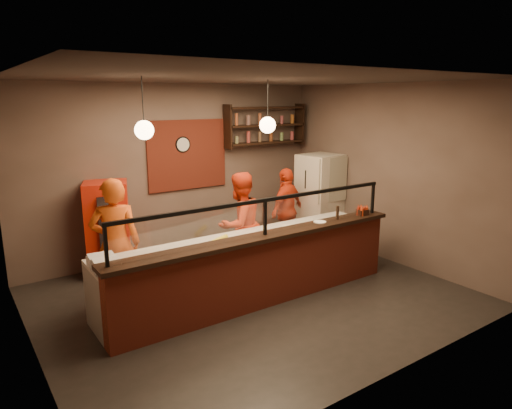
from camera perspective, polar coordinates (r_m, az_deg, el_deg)
floor at (r=7.05m, az=-0.36°, el=-11.46°), size 6.00×6.00×0.00m
ceiling at (r=6.42m, az=-0.41°, el=15.50°), size 6.00×6.00×0.00m
wall_back at (r=8.70m, az=-9.76°, el=4.11°), size 6.00×0.00×6.00m
wall_left at (r=5.49m, az=-27.19°, el=-2.42°), size 0.00×5.00×5.00m
wall_right at (r=8.58m, az=16.42°, el=3.65°), size 0.00×5.00×5.00m
wall_front at (r=4.76m, az=16.91°, el=-3.73°), size 6.00×0.00×6.00m
brick_patch at (r=8.71m, az=-8.55°, el=6.17°), size 1.60×0.04×1.30m
service_counter at (r=6.63m, az=1.11°, el=-8.42°), size 4.60×0.25×1.00m
counter_ledge at (r=6.45m, az=1.13°, el=-4.04°), size 4.70×0.37×0.06m
worktop_cabinet at (r=7.04m, az=-1.30°, el=-7.76°), size 4.60×0.75×0.85m
worktop at (r=6.89m, az=-1.32°, el=-4.26°), size 4.60×0.75×0.05m
sneeze_guard at (r=6.36m, az=1.15°, el=-1.11°), size 4.50×0.05×0.52m
wall_shelving at (r=9.42m, az=1.19°, el=9.87°), size 1.84×0.28×0.85m
wall_clock at (r=8.64m, az=-9.17°, el=7.42°), size 0.30×0.04×0.30m
pendant_left at (r=5.90m, az=-13.80°, el=9.04°), size 0.24×0.24×0.77m
pendant_right at (r=6.82m, az=1.46°, el=9.91°), size 0.24×0.24×0.77m
cook_left at (r=6.70m, az=-17.15°, el=-4.76°), size 0.80×0.66×1.89m
cook_mid at (r=7.62m, az=-2.03°, el=-2.52°), size 0.96×0.81×1.76m
cook_right at (r=8.84m, az=3.86°, el=-0.71°), size 1.04×0.70×1.65m
fridge at (r=9.36m, az=7.94°, el=0.59°), size 0.85×0.80×1.85m
red_cooler at (r=8.03m, az=-17.99°, el=-2.92°), size 0.86×0.82×1.60m
pizza_dough at (r=7.33m, az=4.92°, el=-2.98°), size 0.60×0.60×0.01m
prep_tub_a at (r=6.04m, az=-18.84°, el=-6.62°), size 0.32×0.29×0.14m
prep_tub_b at (r=6.00m, az=-18.75°, el=-6.65°), size 0.33×0.27×0.15m
prep_tub_c at (r=5.81m, az=-18.15°, el=-7.25°), size 0.33×0.27×0.15m
rolling_pin at (r=6.68m, az=-4.63°, el=-4.37°), size 0.37×0.22×0.06m
condiment_caddy at (r=7.70m, az=13.16°, el=-0.95°), size 0.19×0.15×0.09m
pepper_mill at (r=7.34m, az=10.14°, el=-1.01°), size 0.05×0.05×0.22m
small_plate at (r=7.14m, az=7.98°, el=-2.16°), size 0.20×0.20×0.01m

